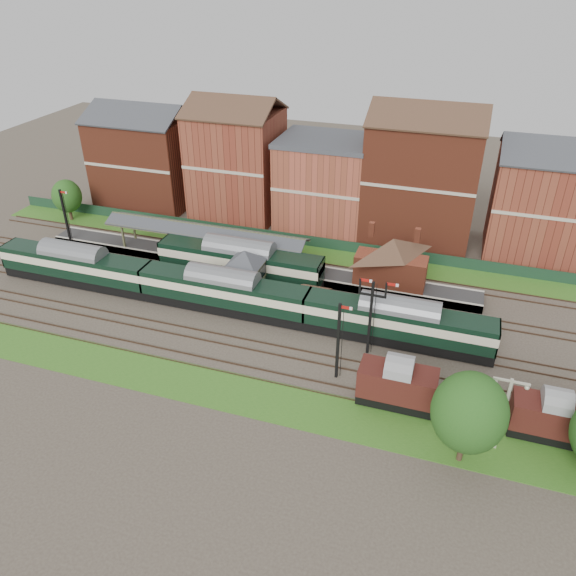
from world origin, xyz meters
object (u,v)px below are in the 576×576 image
(semaphore_bracket, at_px, (371,313))
(platform_railcar, at_px, (240,262))
(signal_box, at_px, (246,273))
(dmu_train, at_px, (223,291))
(goods_van_a, at_px, (397,384))

(semaphore_bracket, bearing_deg, platform_railcar, 152.24)
(semaphore_bracket, xyz_separation_m, platform_railcar, (-17.10, 9.00, -1.98))
(signal_box, relative_size, platform_railcar, 0.30)
(dmu_train, distance_m, goods_van_a, 21.93)
(semaphore_bracket, bearing_deg, signal_box, 159.08)
(platform_railcar, xyz_separation_m, goods_van_a, (20.78, -15.50, -0.40))
(semaphore_bracket, height_order, goods_van_a, semaphore_bracket)
(signal_box, distance_m, goods_van_a, 22.40)
(dmu_train, bearing_deg, semaphore_bracket, -8.71)
(platform_railcar, bearing_deg, signal_box, -57.65)
(signal_box, height_order, semaphore_bracket, semaphore_bracket)
(semaphore_bracket, relative_size, dmu_train, 0.15)
(dmu_train, relative_size, goods_van_a, 8.57)
(dmu_train, height_order, goods_van_a, dmu_train)
(dmu_train, relative_size, platform_railcar, 2.84)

